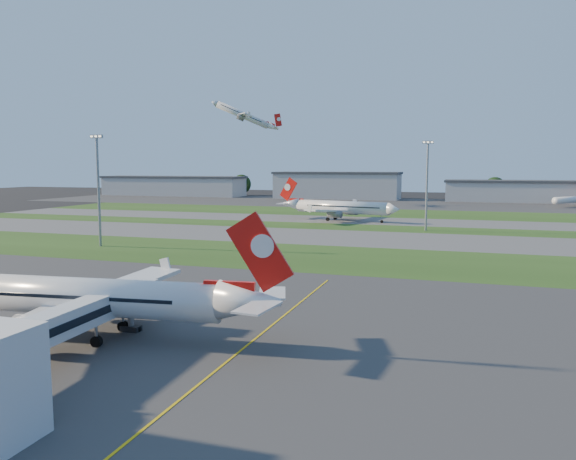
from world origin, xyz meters
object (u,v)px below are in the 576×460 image
at_px(airliner_taxiing, 341,207).
at_px(jet_bridge, 62,322).
at_px(mini_jet_near, 573,200).
at_px(light_mast_west, 98,183).
at_px(light_mast_centre, 427,179).
at_px(airliner_parked, 81,298).

bearing_deg(airliner_taxiing, jet_bridge, 105.34).
relative_size(mini_jet_near, light_mast_west, 0.88).
distance_m(jet_bridge, airliner_taxiing, 144.16).
distance_m(mini_jet_near, light_mast_centre, 131.28).
height_order(mini_jet_near, light_mast_west, light_mast_west).
height_order(light_mast_west, light_mast_centre, same).
xyz_separation_m(jet_bridge, mini_jet_near, (81.75, 240.96, -0.73)).
xyz_separation_m(airliner_parked, light_mast_west, (-41.54, 59.93, 10.37)).
distance_m(mini_jet_near, light_mast_west, 215.47).
bearing_deg(light_mast_centre, mini_jet_near, 64.19).
distance_m(light_mast_west, light_mast_centre, 89.64).
xyz_separation_m(airliner_parked, airliner_taxiing, (-1.32, 136.77, 0.13)).
height_order(jet_bridge, light_mast_west, light_mast_west).
relative_size(jet_bridge, airliner_taxiing, 0.66).
bearing_deg(airliner_parked, jet_bridge, -69.68).
relative_size(airliner_parked, airliner_taxiing, 0.99).
bearing_deg(airliner_taxiing, mini_jet_near, -118.47).
bearing_deg(jet_bridge, light_mast_centre, 78.62).
distance_m(jet_bridge, mini_jet_near, 254.45).
distance_m(jet_bridge, airliner_parked, 8.18).
relative_size(airliner_parked, light_mast_west, 1.57).
distance_m(airliner_parked, mini_jet_near, 248.78).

